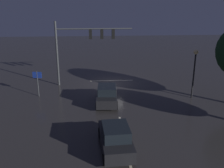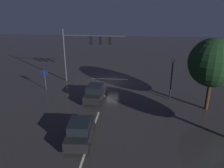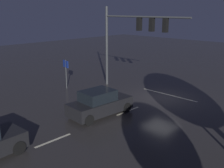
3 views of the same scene
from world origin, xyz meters
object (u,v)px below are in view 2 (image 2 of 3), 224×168
object	(u,v)px
traffic_signal_assembly	(86,45)
car_approaching	(95,92)
car_distant	(80,131)
street_lamp_left_kerb	(172,71)
tree_left_near	(213,63)
route_sign	(45,75)

from	to	relation	value
traffic_signal_assembly	car_approaching	distance (m)	7.33
car_approaching	car_distant	distance (m)	7.80
street_lamp_left_kerb	tree_left_near	xyz separation A→B (m)	(-3.39, 2.05, 1.54)
car_approaching	tree_left_near	size ratio (longest dim) A/B	0.61
car_distant	street_lamp_left_kerb	world-z (taller)	street_lamp_left_kerb
car_distant	route_sign	distance (m)	12.14
car_distant	route_sign	xyz separation A→B (m)	(6.75, -10.03, 1.02)
street_lamp_left_kerb	route_sign	xyz separation A→B (m)	(14.87, -1.42, -1.51)
car_approaching	tree_left_near	xyz separation A→B (m)	(-11.65, 1.24, 4.07)
car_approaching	tree_left_near	bearing A→B (deg)	173.94
route_sign	tree_left_near	xyz separation A→B (m)	(-18.26, 3.48, 3.05)
traffic_signal_assembly	route_sign	xyz separation A→B (m)	(4.46, 3.45, -3.07)
route_sign	tree_left_near	world-z (taller)	tree_left_near
traffic_signal_assembly	tree_left_near	distance (m)	15.44
traffic_signal_assembly	street_lamp_left_kerb	distance (m)	11.60
car_distant	street_lamp_left_kerb	bearing A→B (deg)	-133.31
tree_left_near	car_distant	bearing A→B (deg)	29.68
street_lamp_left_kerb	route_sign	world-z (taller)	street_lamp_left_kerb
car_approaching	street_lamp_left_kerb	distance (m)	8.68
street_lamp_left_kerb	tree_left_near	size ratio (longest dim) A/B	0.65
car_distant	street_lamp_left_kerb	size ratio (longest dim) A/B	0.95
car_distant	route_sign	bearing A→B (deg)	-56.07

